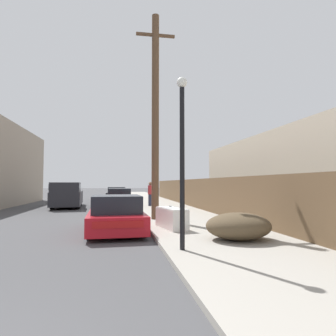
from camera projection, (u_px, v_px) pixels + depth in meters
sidewalk_curb at (155, 203)px, 25.64m from camera, size 4.20×63.00×0.12m
discarded_fridge at (171, 218)px, 10.71m from camera, size 0.95×1.82×0.75m
parked_sports_car_red at (116, 215)px, 10.55m from camera, size 2.03×4.26×1.30m
car_parked_mid at (119, 198)px, 21.45m from camera, size 1.84×4.58×1.37m
car_parked_far at (117, 194)px, 30.18m from camera, size 2.11×4.34×1.35m
pickup_truck at (67, 195)px, 21.27m from camera, size 2.34×5.81×1.78m
utility_pole at (155, 113)px, 13.70m from camera, size 1.80×0.33×9.42m
street_lamp at (182, 147)px, 7.35m from camera, size 0.26×0.26×4.24m
brush_pile at (238, 226)px, 8.53m from camera, size 1.88×1.64×0.76m
wooden_fence at (199, 194)px, 19.00m from camera, size 0.08×35.34×1.89m
building_right_house at (331, 174)px, 14.62m from camera, size 6.00×20.02×4.32m
pedestrian at (150, 193)px, 21.37m from camera, size 0.34×0.34×1.71m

